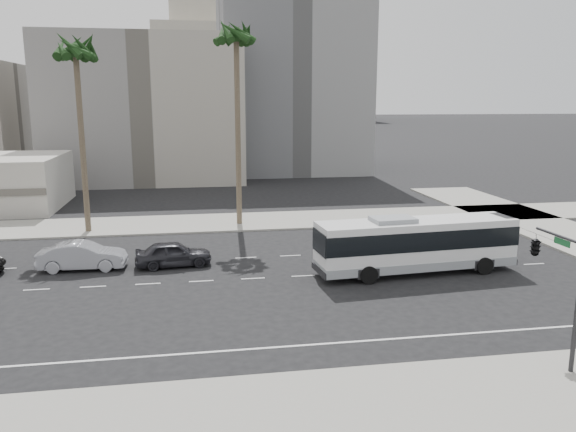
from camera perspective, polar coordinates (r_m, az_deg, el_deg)
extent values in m
plane|color=black|center=(33.74, 1.54, -6.08)|extent=(700.00, 700.00, 0.00)
cube|color=gray|center=(48.53, -1.95, -0.48)|extent=(120.00, 7.00, 0.15)
cube|color=gray|center=(20.00, 10.55, -19.28)|extent=(120.00, 7.00, 0.15)
cube|color=gray|center=(76.76, -14.07, 10.38)|extent=(24.00, 18.00, 18.00)
cube|color=slate|center=(84.77, 0.15, 13.52)|extent=(20.00, 20.00, 26.00)
cube|color=beige|center=(281.81, -8.89, 13.94)|extent=(42.00, 42.00, 44.00)
cube|color=#50545E|center=(267.63, 1.65, 16.99)|extent=(26.00, 26.00, 70.00)
cube|color=#50545E|center=(301.96, 5.34, 15.39)|extent=(22.00, 22.00, 60.00)
cube|color=silver|center=(34.77, 12.81, -2.62)|extent=(12.29, 3.64, 2.72)
cube|color=black|center=(34.68, 12.84, -2.03)|extent=(12.36, 3.70, 1.15)
cube|color=gray|center=(35.08, 12.73, -4.52)|extent=(12.32, 3.68, 0.52)
cube|color=gray|center=(33.89, 10.47, -0.35)|extent=(2.63, 1.87, 0.31)
cube|color=#262628|center=(37.05, 21.15, -0.34)|extent=(0.78, 1.92, 0.31)
cylinder|color=black|center=(35.61, 19.32, -4.92)|extent=(1.04, 0.31, 1.04)
cylinder|color=black|center=(37.87, 17.39, -3.82)|extent=(1.04, 0.31, 1.04)
cylinder|color=black|center=(32.75, 7.80, -5.79)|extent=(1.04, 0.31, 1.04)
cylinder|color=black|center=(35.20, 6.51, -4.51)|extent=(1.04, 0.31, 1.04)
imported|color=#27262B|center=(36.19, -11.50, -3.76)|extent=(2.31, 4.87, 1.61)
imported|color=#9E9FA7|center=(37.03, -20.04, -3.80)|extent=(1.97, 5.27, 1.72)
cylinder|color=#262628|center=(24.25, 25.71, -1.83)|extent=(0.19, 2.78, 0.10)
imported|color=#262628|center=(25.47, 23.74, -2.43)|extent=(2.39, 0.57, 0.96)
cube|color=#19592D|center=(24.14, 25.94, -2.39)|extent=(0.06, 0.78, 0.22)
cylinder|color=brown|center=(46.29, -5.08, 8.19)|extent=(0.41, 0.41, 15.02)
cylinder|color=brown|center=(46.20, -20.05, 6.67)|extent=(0.43, 0.43, 13.64)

